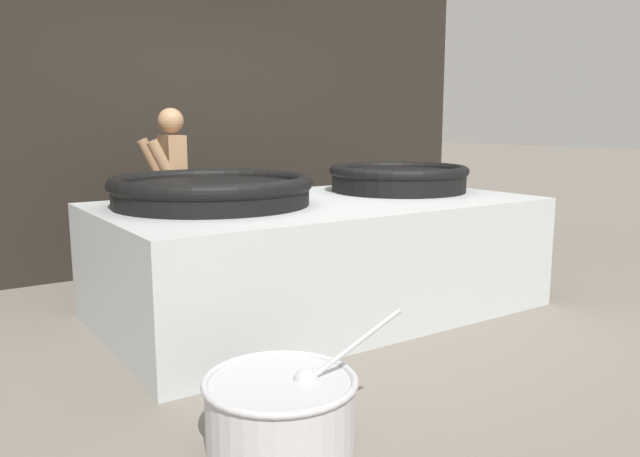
{
  "coord_description": "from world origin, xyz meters",
  "views": [
    {
      "loc": [
        -2.51,
        -3.72,
        1.38
      ],
      "look_at": [
        0.0,
        0.0,
        0.62
      ],
      "focal_mm": 35.0,
      "sensor_mm": 36.0,
      "label": 1
    }
  ],
  "objects": [
    {
      "name": "ground_plane",
      "position": [
        0.0,
        0.0,
        0.0
      ],
      "size": [
        60.0,
        60.0,
        0.0
      ],
      "primitive_type": "plane",
      "color": "slate"
    },
    {
      "name": "back_wall",
      "position": [
        0.0,
        2.07,
        1.99
      ],
      "size": [
        6.32,
        0.24,
        3.98
      ],
      "primitive_type": "cube",
      "color": "black",
      "rests_on": "ground_plane"
    },
    {
      "name": "hearth_platform",
      "position": [
        0.0,
        0.0,
        0.41
      ],
      "size": [
        3.11,
        1.73,
        0.82
      ],
      "color": "#B2B7B7",
      "rests_on": "ground_plane"
    },
    {
      "name": "giant_wok_near",
      "position": [
        -0.76,
        0.2,
        0.93
      ],
      "size": [
        1.38,
        1.38,
        0.2
      ],
      "color": "black",
      "rests_on": "hearth_platform"
    },
    {
      "name": "giant_wok_far",
      "position": [
        0.89,
        0.16,
        0.94
      ],
      "size": [
        1.14,
        1.14,
        0.21
      ],
      "color": "black",
      "rests_on": "hearth_platform"
    },
    {
      "name": "cook",
      "position": [
        -0.65,
        1.22,
        0.81
      ],
      "size": [
        0.39,
        0.58,
        1.5
      ],
      "rotation": [
        0.0,
        0.0,
        2.99
      ],
      "color": "#9E7551",
      "rests_on": "ground_plane"
    },
    {
      "name": "prep_bowl_vegetables",
      "position": [
        -1.25,
        -1.55,
        0.17
      ],
      "size": [
        0.84,
        0.67,
        0.58
      ],
      "color": "#B7B7BC",
      "rests_on": "ground_plane"
    }
  ]
}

